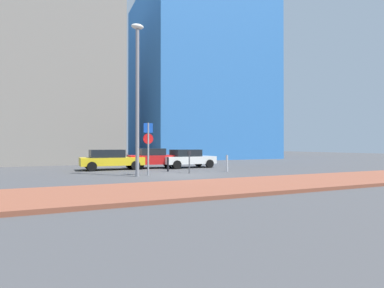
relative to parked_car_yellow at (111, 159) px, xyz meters
The scene contains 12 objects.
ground_plane 6.49m from the parked_car_yellow, 60.53° to the right, with size 120.00×120.00×0.00m, color #424244.
sidewalk_brick 11.98m from the parked_car_yellow, 74.62° to the right, with size 40.00×4.38×0.14m, color brown.
parked_car_yellow is the anchor object (origin of this frame).
parked_car_red 3.34m from the parked_car_yellow, ahead, with size 4.10×2.26×1.51m.
parked_car_white 5.85m from the parked_car_yellow, ahead, with size 4.19×2.21×1.42m.
parking_sign_post 5.37m from the parked_car_yellow, 75.20° to the right, with size 0.60×0.10×3.05m.
parking_meter 6.31m from the parked_car_yellow, 50.36° to the right, with size 0.18×0.14×1.40m.
street_lamp 6.87m from the parked_car_yellow, 83.65° to the right, with size 0.70×0.36×8.53m.
traffic_bollard_near 4.47m from the parked_car_yellow, 42.86° to the right, with size 0.13×0.13×0.95m, color black.
traffic_bollard_mid 8.28m from the parked_car_yellow, 34.65° to the right, with size 0.14×0.14×1.09m, color #B7B7BC.
building_colorful_midrise 25.97m from the parked_car_yellow, 49.35° to the left, with size 17.06×16.73×22.93m, color #3372BF.
building_under_construction 16.47m from the parked_car_yellow, 103.11° to the left, with size 11.54×15.35×17.17m, color gray.
Camera 1 is at (-6.64, -16.49, 1.70)m, focal length 28.37 mm.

